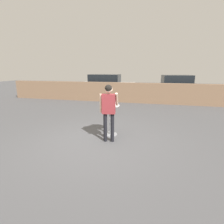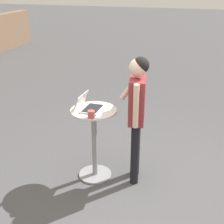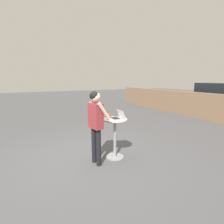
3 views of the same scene
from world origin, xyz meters
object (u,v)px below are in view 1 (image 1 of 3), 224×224
object	(u,v)px
coffee_mug	(103,104)
parked_car_further_down	(174,86)
laptop	(111,103)
standing_person	(109,106)
parked_car_near_street	(107,85)
cafe_table	(110,117)

from	to	relation	value
coffee_mug	parked_car_further_down	world-z (taller)	parked_car_further_down
laptop	coffee_mug	size ratio (longest dim) A/B	2.93
coffee_mug	standing_person	bearing A→B (deg)	-55.90
parked_car_further_down	parked_car_near_street	bearing A→B (deg)	-173.13
parked_car_near_street	parked_car_further_down	size ratio (longest dim) A/B	1.08
cafe_table	laptop	size ratio (longest dim) A/B	2.86
cafe_table	laptop	bearing A→B (deg)	88.07
standing_person	parked_car_near_street	xyz separation A→B (m)	(-2.59, 9.08, -0.22)
laptop	standing_person	bearing A→B (deg)	-81.23
coffee_mug	parked_car_further_down	size ratio (longest dim) A/B	0.03
laptop	parked_car_further_down	world-z (taller)	parked_car_further_down
cafe_table	parked_car_further_down	bearing A→B (deg)	73.03
cafe_table	parked_car_further_down	distance (m)	9.60
standing_person	parked_car_near_street	size ratio (longest dim) A/B	0.38
cafe_table	parked_car_near_street	size ratio (longest dim) A/B	0.23
laptop	standing_person	xyz separation A→B (m)	(0.09, -0.61, 0.04)
parked_car_near_street	standing_person	bearing A→B (deg)	-74.06
laptop	standing_person	size ratio (longest dim) A/B	0.21
laptop	coffee_mug	xyz separation A→B (m)	(-0.24, -0.12, 0.00)
coffee_mug	parked_car_near_street	distance (m)	8.89
cafe_table	laptop	world-z (taller)	laptop
standing_person	laptop	bearing A→B (deg)	98.77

